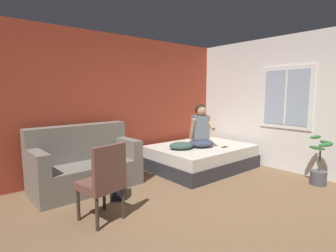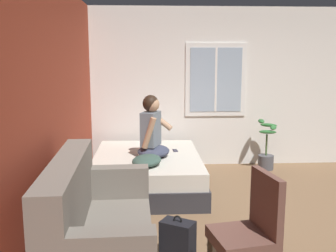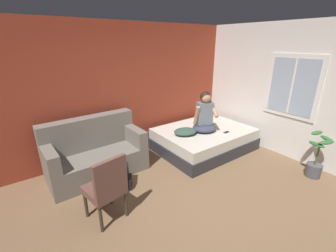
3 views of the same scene
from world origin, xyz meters
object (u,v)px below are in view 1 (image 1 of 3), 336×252
object	(u,v)px
cell_phone	(225,147)
bed	(201,157)
couch	(85,165)
potted_plant	(319,168)
throw_pillow	(181,146)
backpack	(117,186)
person_seated	(201,130)
side_chair	(103,180)

from	to	relation	value
cell_phone	bed	bearing A→B (deg)	-154.35
couch	potted_plant	xyz separation A→B (m)	(3.15, -2.44, -0.09)
throw_pillow	potted_plant	bearing A→B (deg)	-55.39
potted_plant	couch	bearing A→B (deg)	142.33
bed	backpack	distance (m)	2.15
couch	cell_phone	distance (m)	2.72
backpack	potted_plant	distance (m)	3.42
person_seated	cell_phone	distance (m)	0.60
person_seated	throw_pillow	size ratio (longest dim) A/B	1.82
bed	throw_pillow	size ratio (longest dim) A/B	4.27
bed	throw_pillow	xyz separation A→B (m)	(-0.55, 0.00, 0.31)
side_chair	cell_phone	xyz separation A→B (m)	(2.85, 0.40, -0.05)
side_chair	couch	bearing A→B (deg)	77.75
person_seated	backpack	size ratio (longest dim) A/B	1.91
couch	side_chair	size ratio (longest dim) A/B	1.76
side_chair	backpack	world-z (taller)	side_chair
person_seated	throw_pillow	xyz separation A→B (m)	(-0.46, 0.08, -0.29)
side_chair	throw_pillow	world-z (taller)	side_chair
couch	person_seated	size ratio (longest dim) A/B	1.97
throw_pillow	person_seated	bearing A→B (deg)	-9.56
couch	cell_phone	xyz separation A→B (m)	(2.58, -0.86, 0.09)
throw_pillow	bed	bearing A→B (deg)	-0.09
couch	potted_plant	size ratio (longest dim) A/B	2.03
person_seated	potted_plant	xyz separation A→B (m)	(0.92, -1.92, -0.53)
backpack	cell_phone	size ratio (longest dim) A/B	3.18
cell_phone	potted_plant	bearing A→B (deg)	15.61
backpack	person_seated	bearing A→B (deg)	5.86
side_chair	backpack	size ratio (longest dim) A/B	2.14
cell_phone	potted_plant	distance (m)	1.69
person_seated	throw_pillow	world-z (taller)	person_seated
person_seated	throw_pillow	bearing A→B (deg)	170.44
side_chair	potted_plant	xyz separation A→B (m)	(3.43, -1.18, -0.23)
couch	throw_pillow	distance (m)	1.83
person_seated	backpack	xyz separation A→B (m)	(-2.04, -0.21, -0.64)
couch	person_seated	bearing A→B (deg)	-12.90
backpack	throw_pillow	xyz separation A→B (m)	(1.57, 0.29, 0.36)
bed	couch	world-z (taller)	couch
person_seated	potted_plant	bearing A→B (deg)	-64.50
couch	potted_plant	world-z (taller)	couch
couch	bed	bearing A→B (deg)	-10.58
side_chair	person_seated	xyz separation A→B (m)	(2.51, 0.75, 0.30)
side_chair	person_seated	size ratio (longest dim) A/B	1.12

